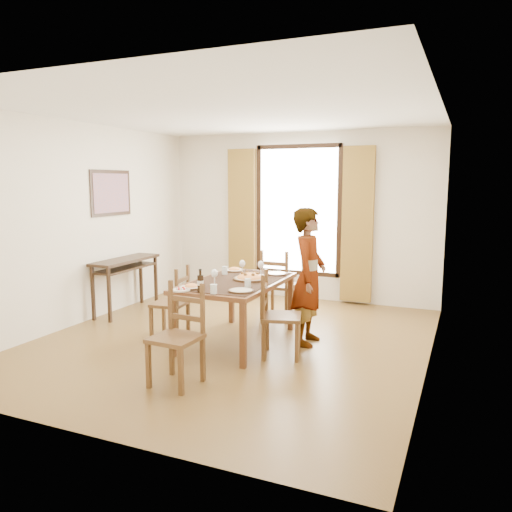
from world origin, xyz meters
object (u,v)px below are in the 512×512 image
at_px(dining_table, 236,286).
at_px(pasta_platter, 250,276).
at_px(console_table, 125,266).
at_px(man, 309,277).

bearing_deg(dining_table, pasta_platter, 37.05).
bearing_deg(console_table, man, -6.29).
distance_m(dining_table, man, 0.87).
height_order(console_table, pasta_platter, pasta_platter).
bearing_deg(console_table, pasta_platter, -13.33).
bearing_deg(pasta_platter, console_table, 166.67).
bearing_deg(dining_table, man, 21.18).
height_order(dining_table, pasta_platter, pasta_platter).
bearing_deg(console_table, dining_table, -16.69).
xyz_separation_m(dining_table, pasta_platter, (0.13, 0.10, 0.12)).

